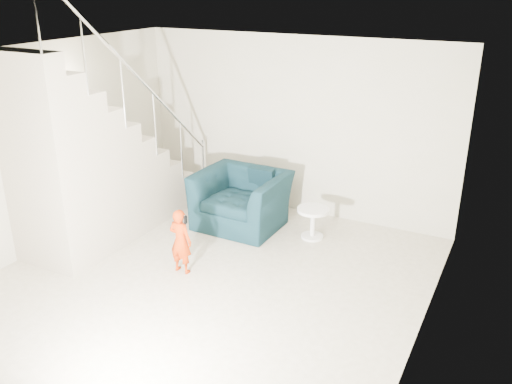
% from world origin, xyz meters
% --- Properties ---
extents(floor, '(5.50, 5.50, 0.00)m').
position_xyz_m(floor, '(0.00, 0.00, 0.00)').
color(floor, '#9D927A').
rests_on(floor, ground).
extents(ceiling, '(5.50, 5.50, 0.00)m').
position_xyz_m(ceiling, '(0.00, 0.00, 2.70)').
color(ceiling, silver).
rests_on(ceiling, back_wall).
extents(back_wall, '(5.00, 0.00, 5.00)m').
position_xyz_m(back_wall, '(0.00, 2.75, 1.35)').
color(back_wall, '#ADA98D').
rests_on(back_wall, floor).
extents(left_wall, '(0.00, 5.50, 5.50)m').
position_xyz_m(left_wall, '(-2.50, 0.00, 1.35)').
color(left_wall, '#ADA98D').
rests_on(left_wall, floor).
extents(right_wall, '(0.00, 5.50, 5.50)m').
position_xyz_m(right_wall, '(2.50, 0.00, 1.35)').
color(right_wall, '#ADA98D').
rests_on(right_wall, floor).
extents(armchair, '(1.27, 1.11, 0.81)m').
position_xyz_m(armchair, '(-0.42, 1.83, 0.41)').
color(armchair, black).
rests_on(armchair, floor).
extents(toddler, '(0.31, 0.21, 0.84)m').
position_xyz_m(toddler, '(-0.42, 0.27, 0.42)').
color(toddler, '#A62A05').
rests_on(toddler, floor).
extents(side_table, '(0.45, 0.45, 0.45)m').
position_xyz_m(side_table, '(0.68, 1.91, 0.30)').
color(side_table, white).
rests_on(side_table, floor).
extents(staircase, '(1.02, 3.03, 3.62)m').
position_xyz_m(staircase, '(-2.00, 0.55, 0.95)').
color(staircase, '#ADA089').
rests_on(staircase, floor).
extents(cushion, '(0.40, 0.19, 0.40)m').
position_xyz_m(cushion, '(-0.24, 2.17, 0.65)').
color(cushion, black).
rests_on(cushion, armchair).
extents(throw, '(0.05, 0.50, 0.56)m').
position_xyz_m(throw, '(-0.91, 1.90, 0.51)').
color(throw, black).
rests_on(throw, armchair).
extents(phone, '(0.02, 0.05, 0.10)m').
position_xyz_m(phone, '(-0.32, 0.26, 0.73)').
color(phone, black).
rests_on(phone, toddler).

